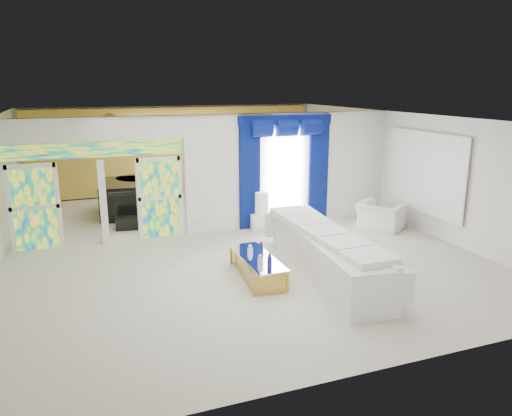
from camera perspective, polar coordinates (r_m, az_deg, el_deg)
name	(u,v)px	position (r m, az deg, el deg)	size (l,w,h in m)	color
floor	(227,241)	(11.96, -3.38, -3.90)	(12.00, 12.00, 0.00)	#B7AF9E
dividing_wall	(291,169)	(13.25, 4.16, 4.58)	(5.70, 0.18, 3.00)	white
dividing_header	(94,129)	(11.91, -18.43, 8.74)	(4.30, 0.18, 0.55)	white
stained_panel_left	(35,207)	(12.21, -24.46, 0.07)	(0.95, 0.04, 2.00)	#994C3F
stained_panel_right	(160,197)	(12.32, -11.18, 1.23)	(0.95, 0.04, 2.00)	#994C3F
stained_transom	(96,150)	(11.96, -18.25, 6.48)	(4.00, 0.05, 0.35)	#994C3F
window_pane	(284,172)	(13.07, 3.34, 4.24)	(1.00, 0.02, 2.30)	white
blue_drape_left	(250,176)	(12.69, -0.75, 3.72)	(0.55, 0.10, 2.80)	#030A42
blue_drape_right	(318,172)	(13.48, 7.29, 4.24)	(0.55, 0.10, 2.80)	#030A42
blue_pelmet	(286,120)	(12.87, 3.49, 10.23)	(2.60, 0.12, 0.25)	#030A42
wall_mirror	(425,173)	(13.05, 19.16, 3.89)	(0.04, 2.70, 1.90)	white
gold_curtains	(176,150)	(17.23, -9.33, 6.69)	(9.70, 0.12, 2.90)	gold
white_sofa	(325,254)	(9.95, 8.10, -5.36)	(0.92, 4.30, 0.82)	white
coffee_table	(257,267)	(9.74, 0.16, -6.95)	(0.61, 1.82, 0.40)	#B58F38
console_table	(272,220)	(13.03, 1.91, -1.43)	(1.20, 0.38, 0.40)	white
table_lamp	(262,203)	(12.79, 0.69, 0.55)	(0.36, 0.36, 0.58)	white
armchair	(381,216)	(13.26, 14.42, -0.90)	(1.09, 0.96, 0.71)	white
grand_piano	(127,198)	(14.79, -14.81, 1.16)	(1.47, 1.92, 0.97)	black
piano_bench	(135,223)	(13.33, -13.98, -1.66)	(0.97, 0.38, 0.32)	black
tv_console	(34,213)	(14.41, -24.47, -0.51)	(0.50, 0.45, 0.73)	tan
chandelier	(111,124)	(14.34, -16.64, 9.40)	(0.60, 0.60, 0.60)	gold
decanters	(261,256)	(9.48, 0.54, -5.61)	(0.23, 0.95, 0.29)	navy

